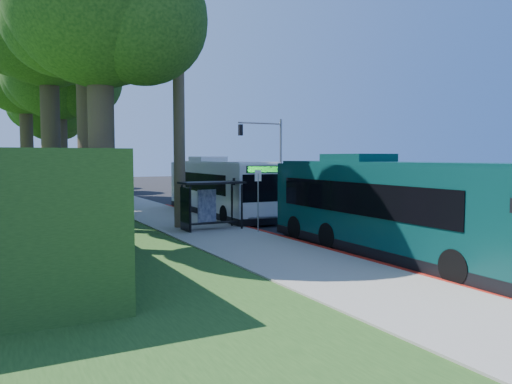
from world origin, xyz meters
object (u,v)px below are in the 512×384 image
white_bus (218,187)px  teal_bus (390,206)px  bus_shelter (206,196)px  pickup (291,202)px

white_bus → teal_bus: size_ratio=0.98×
bus_shelter → white_bus: (3.46, 6.38, 0.07)m
white_bus → teal_bus: 15.60m
bus_shelter → teal_bus: teal_bus is taller
bus_shelter → teal_bus: bearing=-67.5°
teal_bus → pickup: 15.46m
white_bus → teal_bus: (0.36, -15.60, 0.05)m
bus_shelter → pickup: 10.17m
bus_shelter → pickup: bus_shelter is taller
pickup → white_bus: bearing=-174.9°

